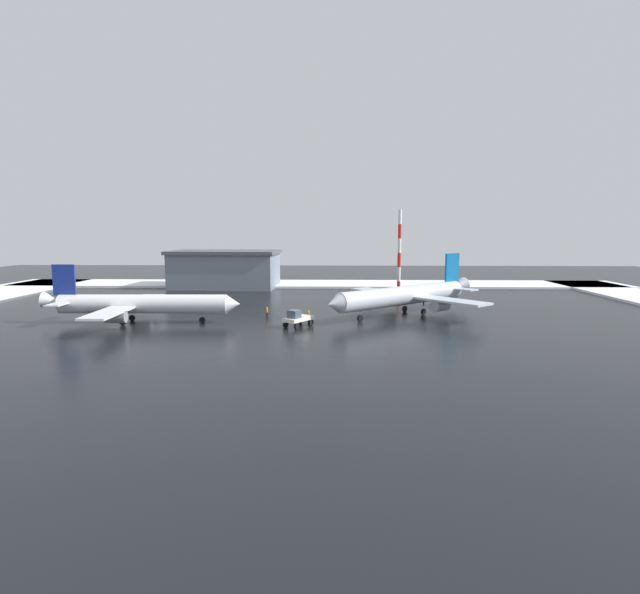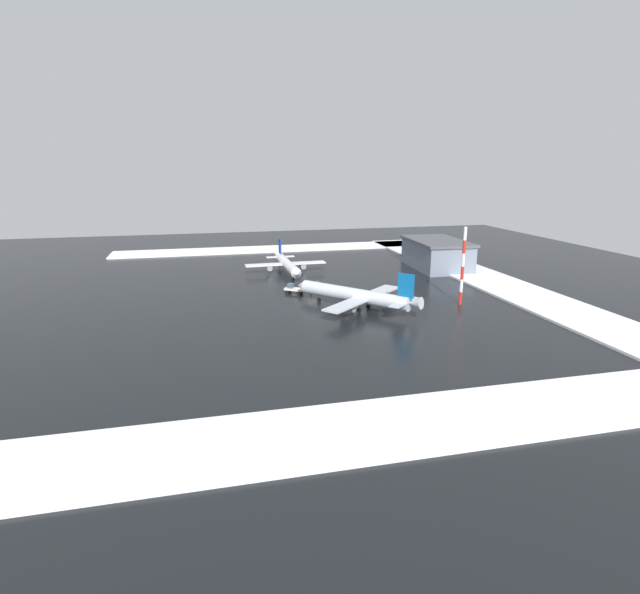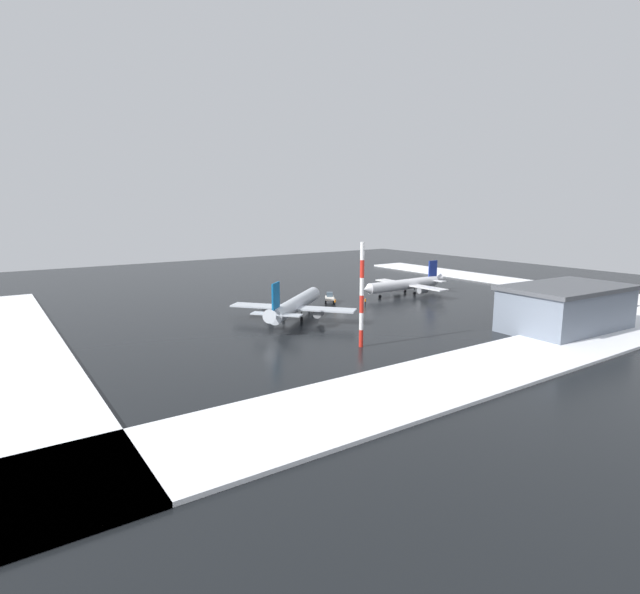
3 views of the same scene
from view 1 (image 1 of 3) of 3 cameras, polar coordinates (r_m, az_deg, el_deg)
ground_plane at (r=75.11m, az=-2.22°, el=-2.73°), size 240.00×240.00×0.00m
snow_bank_far at (r=124.53m, az=-0.71°, el=1.51°), size 152.00×16.00×0.50m
airplane_distant_tail at (r=81.41m, az=9.86°, el=0.21°), size 26.31×24.38×9.54m
airplane_parked_portside at (r=77.46m, az=-20.03°, el=-0.74°), size 28.96×23.96×8.61m
pushback_tug at (r=70.05m, az=-2.62°, el=-2.42°), size 4.41×5.04×2.50m
ground_crew_by_nose_gear at (r=77.99m, az=-6.08°, el=-1.66°), size 0.36×0.36×1.71m
ground_crew_beside_wing at (r=74.12m, az=-1.32°, el=-2.11°), size 0.36×0.36×1.71m
antenna_mast at (r=105.18m, az=9.05°, el=5.01°), size 0.70×0.70×17.77m
cargo_hangar at (r=120.58m, az=-10.76°, el=3.17°), size 25.67×16.14×8.80m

